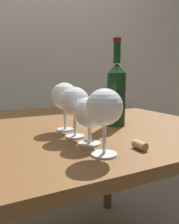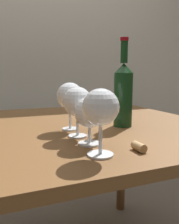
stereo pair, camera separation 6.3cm
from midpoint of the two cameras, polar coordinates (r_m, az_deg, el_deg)
dining_table at (r=0.91m, az=-12.64°, el=-8.62°), size 1.23×0.97×0.71m
wine_glass_white at (r=0.54m, az=0.37°, el=0.86°), size 0.09×0.09×0.16m
wine_glass_chardonnay at (r=0.63m, az=-2.86°, el=-0.36°), size 0.08×0.08×0.13m
wine_glass_merlot at (r=0.70m, az=-6.22°, el=2.39°), size 0.09×0.09×0.15m
wine_glass_port at (r=0.80m, az=-8.39°, el=3.67°), size 0.09×0.09×0.16m
wine_bottle at (r=0.87m, az=4.54°, el=4.74°), size 0.07×0.07×0.32m
cork at (r=0.61m, az=9.38°, el=-8.11°), size 0.02×0.04×0.02m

